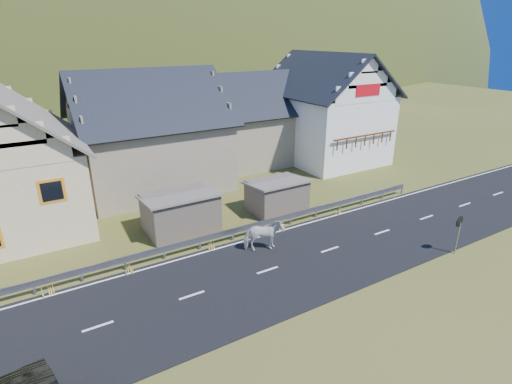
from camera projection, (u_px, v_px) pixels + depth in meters
ground at (267, 271)px, 19.71m from camera, size 160.00×160.00×0.00m
road at (267, 271)px, 19.70m from camera, size 60.00×7.00×0.04m
lane_markings at (268, 270)px, 19.69m from camera, size 60.00×6.60×0.01m
guardrail at (233, 231)px, 22.45m from camera, size 28.10×0.09×0.75m
shed_left at (180, 212)px, 23.55m from camera, size 4.30×3.30×2.40m
shed_right at (277, 196)px, 26.28m from camera, size 3.80×2.90×2.20m
house_cream at (10, 156)px, 22.95m from camera, size 7.80×9.80×8.30m
house_stone_a at (149, 125)px, 29.53m from camera, size 10.80×9.80×8.90m
house_stone_b at (252, 114)px, 36.03m from camera, size 9.80×8.80×8.10m
house_white at (325, 104)px, 36.19m from camera, size 8.80×10.80×9.70m
mountain at (56, 111)px, 173.34m from camera, size 440.00×280.00×260.00m
horse at (263, 236)px, 21.22m from camera, size 1.57×2.28×1.76m
traffic_mirror at (459, 226)px, 20.75m from camera, size 0.60×0.18×2.16m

